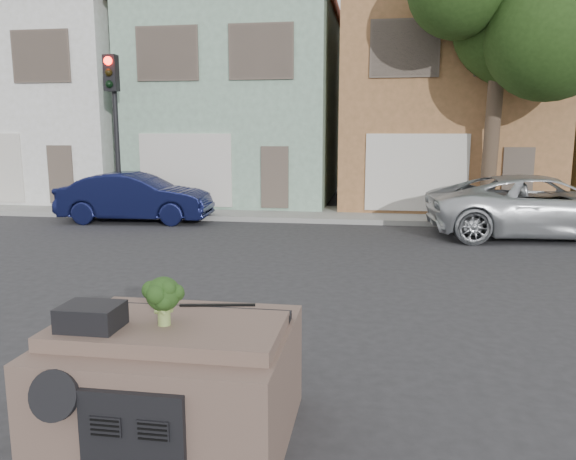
% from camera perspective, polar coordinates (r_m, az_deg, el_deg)
% --- Properties ---
extents(ground_plane, '(120.00, 120.00, 0.00)m').
position_cam_1_polar(ground_plane, '(8.11, -3.77, -9.61)').
color(ground_plane, '#303033').
rests_on(ground_plane, ground).
extents(sidewalk, '(40.00, 3.00, 0.15)m').
position_cam_1_polar(sidewalk, '(18.22, 3.45, 1.63)').
color(sidewalk, gray).
rests_on(sidewalk, ground).
extents(townhouse_white, '(7.20, 8.20, 7.55)m').
position_cam_1_polar(townhouse_white, '(25.38, -21.61, 11.69)').
color(townhouse_white, white).
rests_on(townhouse_white, ground).
extents(townhouse_mint, '(7.20, 8.20, 7.55)m').
position_cam_1_polar(townhouse_mint, '(22.58, -4.54, 12.64)').
color(townhouse_mint, '#8AAD95').
rests_on(townhouse_mint, ground).
extents(townhouse_tan, '(7.20, 8.20, 7.55)m').
position_cam_1_polar(townhouse_tan, '(22.10, 15.22, 12.39)').
color(townhouse_tan, '#9E6B41').
rests_on(townhouse_tan, ground).
extents(navy_sedan, '(4.62, 1.89, 1.49)m').
position_cam_1_polar(navy_sedan, '(17.72, -15.10, 0.82)').
color(navy_sedan, '#0E1339').
rests_on(navy_sedan, ground).
extents(silver_pickup, '(5.98, 3.12, 1.61)m').
position_cam_1_polar(silver_pickup, '(16.04, 24.22, -0.66)').
color(silver_pickup, silver).
rests_on(silver_pickup, ground).
extents(traffic_signal, '(0.40, 0.40, 5.10)m').
position_cam_1_polar(traffic_signal, '(18.83, -17.14, 9.04)').
color(traffic_signal, black).
rests_on(traffic_signal, ground).
extents(tree_near, '(4.40, 4.00, 8.50)m').
position_cam_1_polar(tree_near, '(17.63, 20.31, 14.37)').
color(tree_near, '#223D14').
rests_on(tree_near, ground).
extents(car_dashboard, '(2.00, 1.80, 1.12)m').
position_cam_1_polar(car_dashboard, '(5.23, -11.26, -14.57)').
color(car_dashboard, brown).
rests_on(car_dashboard, ground).
extents(instrument_hump, '(0.48, 0.38, 0.20)m').
position_cam_1_polar(instrument_hump, '(4.92, -19.36, -8.30)').
color(instrument_hump, black).
rests_on(instrument_hump, car_dashboard).
extents(wiper_arm, '(0.69, 0.15, 0.02)m').
position_cam_1_polar(wiper_arm, '(5.28, -7.17, -7.58)').
color(wiper_arm, black).
rests_on(wiper_arm, car_dashboard).
extents(broccoli, '(0.40, 0.40, 0.42)m').
position_cam_1_polar(broccoli, '(4.81, -12.53, -7.01)').
color(broccoli, '#1D3813').
rests_on(broccoli, car_dashboard).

